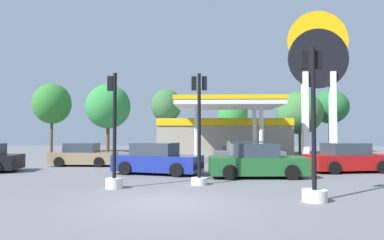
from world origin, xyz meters
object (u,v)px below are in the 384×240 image
object	(u,v)px
car_6	(256,162)
tree_2	(166,106)
car_2	(347,159)
tree_3	(233,114)
tree_1	(108,107)
car_0	(84,155)
tree_0	(52,104)
traffic_signal_0	(114,154)
traffic_signal_1	(199,140)
station_pole_sign	(318,66)
traffic_signal_2	(314,152)
tree_5	(330,107)
car_4	(247,155)
tree_4	(300,113)
car_1	(157,160)

from	to	relation	value
car_6	tree_2	world-z (taller)	tree_2
car_2	tree_3	distance (m)	18.62
car_2	tree_1	size ratio (longest dim) A/B	0.63
car_0	tree_0	xyz separation A→B (m)	(-8.66, 14.28, 4.59)
traffic_signal_0	traffic_signal_1	distance (m)	3.48
tree_2	traffic_signal_0	bearing A→B (deg)	-88.61
car_0	tree_1	distance (m)	15.54
tree_1	station_pole_sign	bearing A→B (deg)	-28.99
traffic_signal_2	tree_2	bearing A→B (deg)	106.78
car_0	traffic_signal_2	distance (m)	15.76
tree_5	traffic_signal_1	bearing A→B (deg)	-120.58
car_2	car_6	size ratio (longest dim) A/B	1.01
station_pole_sign	tree_5	bearing A→B (deg)	66.58
car_4	tree_5	size ratio (longest dim) A/B	0.68
tree_2	tree_4	size ratio (longest dim) A/B	1.06
station_pole_sign	car_2	distance (m)	9.60
car_2	traffic_signal_0	distance (m)	12.69
station_pole_sign	car_1	distance (m)	15.23
car_0	tree_3	distance (m)	18.60
traffic_signal_2	tree_0	world-z (taller)	tree_0
traffic_signal_1	tree_3	size ratio (longest dim) A/B	0.78
car_0	traffic_signal_1	size ratio (longest dim) A/B	0.90
traffic_signal_2	tree_4	distance (m)	25.07
tree_2	car_0	bearing A→B (deg)	-105.51
car_4	tree_5	bearing A→B (deg)	54.89
car_0	tree_2	size ratio (longest dim) A/B	0.61
car_4	traffic_signal_0	bearing A→B (deg)	-124.75
traffic_signal_1	tree_0	bearing A→B (deg)	126.49
car_0	tree_1	size ratio (longest dim) A/B	0.56
car_4	tree_0	bearing A→B (deg)	143.57
car_1	tree_1	size ratio (longest dim) A/B	0.65
car_1	car_2	xyz separation A→B (m)	(10.21, 1.24, -0.01)
tree_4	tree_5	world-z (taller)	tree_5
car_2	tree_0	bearing A→B (deg)	144.65
car_0	traffic_signal_2	world-z (taller)	traffic_signal_2
car_2	tree_2	world-z (taller)	tree_2
tree_2	car_4	bearing A→B (deg)	-63.61
car_6	traffic_signal_1	distance (m)	3.74
station_pole_sign	traffic_signal_0	xyz separation A→B (m)	(-12.06, -12.91, -5.88)
traffic_signal_1	tree_4	distance (m)	23.17
tree_2	tree_3	bearing A→B (deg)	8.73
car_1	tree_3	size ratio (longest dim) A/B	0.82
traffic_signal_0	tree_1	xyz separation A→B (m)	(-6.99, 23.47, 3.67)
car_4	tree_4	distance (m)	15.13
tree_4	traffic_signal_0	bearing A→B (deg)	-120.84
tree_4	tree_1	bearing A→B (deg)	175.60
tree_4	traffic_signal_1	bearing A→B (deg)	-115.21
traffic_signal_0	tree_5	xyz separation A→B (m)	(16.99, 24.29, 3.60)
tree_2	tree_3	distance (m)	7.12
car_1	tree_2	size ratio (longest dim) A/B	0.72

